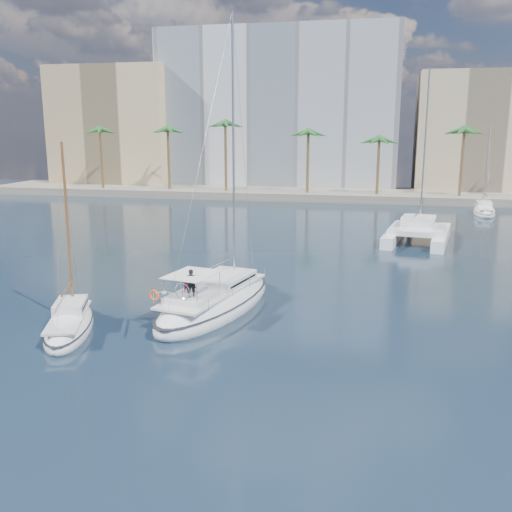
# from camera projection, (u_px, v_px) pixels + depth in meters

# --- Properties ---
(ground) EXTENTS (160.00, 160.00, 0.00)m
(ground) POSITION_uv_depth(u_px,v_px,m) (266.00, 315.00, 34.60)
(ground) COLOR black
(ground) RESTS_ON ground
(quay) EXTENTS (120.00, 14.00, 1.20)m
(quay) POSITION_uv_depth(u_px,v_px,m) (339.00, 194.00, 92.63)
(quay) COLOR gray
(quay) RESTS_ON ground
(building_modern) EXTENTS (42.00, 16.00, 28.00)m
(building_modern) POSITION_uv_depth(u_px,v_px,m) (280.00, 112.00, 103.63)
(building_modern) COLOR silver
(building_modern) RESTS_ON ground
(building_tan_left) EXTENTS (22.00, 14.00, 22.00)m
(building_tan_left) POSITION_uv_depth(u_px,v_px,m) (119.00, 129.00, 106.69)
(building_tan_left) COLOR tan
(building_tan_left) RESTS_ON ground
(building_beige) EXTENTS (20.00, 14.00, 20.00)m
(building_beige) POSITION_uv_depth(u_px,v_px,m) (478.00, 135.00, 94.59)
(building_beige) COLOR #C6AE8E
(building_beige) RESTS_ON ground
(palm_left) EXTENTS (3.60, 3.60, 12.30)m
(palm_left) POSITION_uv_depth(u_px,v_px,m) (132.00, 133.00, 93.75)
(palm_left) COLOR brown
(palm_left) RESTS_ON ground
(palm_centre) EXTENTS (3.60, 3.60, 12.30)m
(palm_centre) POSITION_uv_depth(u_px,v_px,m) (339.00, 134.00, 86.70)
(palm_centre) COLOR brown
(palm_centre) RESTS_ON ground
(main_sloop) EXTENTS (6.56, 13.21, 18.77)m
(main_sloop) POSITION_uv_depth(u_px,v_px,m) (216.00, 302.00, 35.31)
(main_sloop) COLOR white
(main_sloop) RESTS_ON ground
(small_sloop) EXTENTS (4.92, 8.01, 10.99)m
(small_sloop) POSITION_uv_depth(u_px,v_px,m) (70.00, 325.00, 31.66)
(small_sloop) COLOR white
(small_sloop) RESTS_ON ground
(catamaran) EXTENTS (7.43, 12.22, 16.80)m
(catamaran) POSITION_uv_depth(u_px,v_px,m) (418.00, 230.00, 56.91)
(catamaran) COLOR white
(catamaran) RESTS_ON ground
(seagull) EXTENTS (1.22, 0.52, 0.23)m
(seagull) POSITION_uv_depth(u_px,v_px,m) (164.00, 293.00, 36.97)
(seagull) COLOR silver
(seagull) RESTS_ON ground
(moored_yacht_a) EXTENTS (3.37, 9.52, 11.90)m
(moored_yacht_a) POSITION_uv_depth(u_px,v_px,m) (484.00, 214.00, 75.27)
(moored_yacht_a) COLOR white
(moored_yacht_a) RESTS_ON ground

